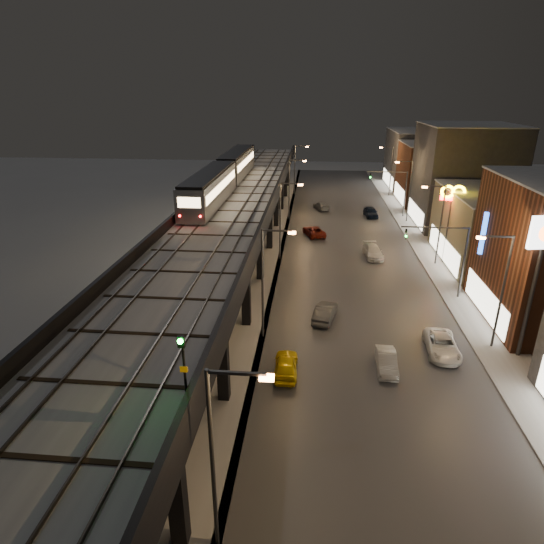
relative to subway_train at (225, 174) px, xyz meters
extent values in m
plane|color=silver|center=(8.50, -39.61, -8.36)|extent=(220.00, 220.00, 0.00)
cube|color=#46474D|center=(16.00, -4.61, -8.33)|extent=(17.00, 120.00, 0.06)
cube|color=#9FA1A8|center=(26.00, -4.61, -8.29)|extent=(4.00, 120.00, 0.14)
cube|color=#9FA1A8|center=(2.50, -4.61, -8.33)|extent=(11.00, 120.00, 0.06)
cube|color=black|center=(2.50, -7.61, -2.56)|extent=(9.00, 100.00, 1.00)
cube|color=black|center=(-1.20, -44.61, -5.71)|extent=(0.70, 0.70, 5.30)
cube|color=black|center=(6.20, -44.61, -5.71)|extent=(0.70, 0.70, 5.30)
cube|color=black|center=(2.50, -44.61, -3.21)|extent=(8.00, 0.60, 0.50)
cube|color=black|center=(-1.20, -34.61, -5.71)|extent=(0.70, 0.70, 5.30)
cube|color=black|center=(6.20, -34.61, -5.71)|extent=(0.70, 0.70, 5.30)
cube|color=black|center=(2.50, -34.61, -3.21)|extent=(8.00, 0.60, 0.50)
cube|color=black|center=(-1.20, -24.61, -5.71)|extent=(0.70, 0.70, 5.30)
cube|color=black|center=(6.20, -24.61, -5.71)|extent=(0.70, 0.70, 5.30)
cube|color=black|center=(2.50, -24.61, -3.21)|extent=(8.00, 0.60, 0.50)
cube|color=black|center=(-1.20, -14.61, -5.71)|extent=(0.70, 0.70, 5.30)
cube|color=black|center=(6.20, -14.61, -5.71)|extent=(0.70, 0.70, 5.30)
cube|color=black|center=(2.50, -14.61, -3.21)|extent=(8.00, 0.60, 0.50)
cube|color=black|center=(-1.20, -4.61, -5.71)|extent=(0.70, 0.70, 5.30)
cube|color=black|center=(6.20, -4.61, -5.71)|extent=(0.70, 0.70, 5.30)
cube|color=black|center=(2.50, -4.61, -3.21)|extent=(8.00, 0.60, 0.50)
cube|color=black|center=(-1.20, 5.39, -5.71)|extent=(0.70, 0.70, 5.30)
cube|color=black|center=(6.20, 5.39, -5.71)|extent=(0.70, 0.70, 5.30)
cube|color=black|center=(2.50, 5.39, -3.21)|extent=(8.00, 0.60, 0.50)
cube|color=black|center=(-1.20, 15.39, -5.71)|extent=(0.70, 0.70, 5.30)
cube|color=black|center=(6.20, 15.39, -5.71)|extent=(0.70, 0.70, 5.30)
cube|color=black|center=(2.50, 15.39, -3.21)|extent=(8.00, 0.60, 0.50)
cube|color=black|center=(-1.20, 25.39, -5.71)|extent=(0.70, 0.70, 5.30)
cube|color=black|center=(6.20, 25.39, -5.71)|extent=(0.70, 0.70, 5.30)
cube|color=black|center=(2.50, 25.39, -3.21)|extent=(8.00, 0.60, 0.50)
cube|color=black|center=(-1.20, 35.39, -5.71)|extent=(0.70, 0.70, 5.30)
cube|color=black|center=(6.20, 35.39, -5.71)|extent=(0.70, 0.70, 5.30)
cube|color=black|center=(2.50, 35.39, -3.21)|extent=(8.00, 0.60, 0.50)
cube|color=#B2B7C1|center=(2.50, -7.61, -1.98)|extent=(8.40, 100.00, 0.16)
cube|color=#332D28|center=(-0.72, -7.61, -1.82)|extent=(0.08, 98.00, 0.16)
cube|color=#332D28|center=(0.72, -7.61, -1.82)|extent=(0.08, 98.00, 0.16)
cube|color=#332D28|center=(3.78, -7.61, -1.82)|extent=(0.08, 98.00, 0.16)
cube|color=#332D28|center=(5.22, -7.61, -1.82)|extent=(0.08, 98.00, 0.16)
cube|color=black|center=(2.50, -37.61, -1.87)|extent=(7.80, 0.24, 0.06)
cube|color=black|center=(2.50, -21.61, -1.87)|extent=(7.80, 0.24, 0.06)
cube|color=black|center=(2.50, -5.61, -1.87)|extent=(7.80, 0.24, 0.06)
cube|color=black|center=(2.50, 10.39, -1.87)|extent=(7.80, 0.24, 0.06)
cube|color=black|center=(2.50, 26.39, -1.87)|extent=(7.80, 0.24, 0.06)
cube|color=black|center=(6.85, -7.61, -1.51)|extent=(0.30, 100.00, 1.10)
cube|color=black|center=(-1.85, -7.61, -1.51)|extent=(0.30, 100.00, 1.10)
cube|color=white|center=(26.45, -21.61, -6.76)|extent=(0.10, 9.60, 2.40)
cube|color=#766E54|center=(32.50, -7.61, -4.36)|extent=(12.00, 15.00, 8.00)
cube|color=white|center=(26.45, -7.61, -6.76)|extent=(0.10, 12.00, 2.40)
cube|color=#B2B7C1|center=(32.50, -7.61, -0.28)|extent=(12.20, 15.20, 0.16)
cube|color=#353439|center=(32.50, 8.39, -1.36)|extent=(12.00, 13.00, 14.00)
cube|color=white|center=(26.45, 8.39, -6.76)|extent=(0.10, 10.40, 2.40)
cube|color=#B2B7C1|center=(32.50, 8.39, 5.72)|extent=(12.20, 13.20, 0.16)
cube|color=#5F2E1B|center=(32.50, 22.39, -3.36)|extent=(12.00, 12.00, 10.00)
cube|color=white|center=(26.45, 22.39, -6.76)|extent=(0.10, 9.60, 2.40)
cube|color=#B2B7C1|center=(32.50, 22.39, 1.72)|extent=(12.20, 12.20, 0.16)
cube|color=#4B4B4E|center=(32.50, 36.39, -2.86)|extent=(12.00, 16.00, 11.00)
cube|color=white|center=(26.45, 36.39, -6.76)|extent=(0.10, 12.80, 2.40)
cube|color=#B2B7C1|center=(32.50, 36.39, 2.72)|extent=(12.20, 16.20, 0.16)
cylinder|color=#38383A|center=(7.80, -44.61, -3.86)|extent=(0.18, 0.18, 9.00)
cube|color=#38383A|center=(8.90, -44.61, 0.54)|extent=(2.20, 0.12, 0.12)
cube|color=#FF8F46|center=(10.00, -44.61, 0.42)|extent=(0.55, 0.28, 0.18)
cylinder|color=#38383A|center=(7.80, -26.61, -3.86)|extent=(0.18, 0.18, 9.00)
cube|color=#38383A|center=(8.90, -26.61, 0.54)|extent=(2.20, 0.12, 0.12)
cube|color=#FF8F46|center=(10.00, -26.61, 0.42)|extent=(0.55, 0.28, 0.18)
cylinder|color=#38383A|center=(25.50, -26.61, -3.86)|extent=(0.18, 0.18, 9.00)
cube|color=#38383A|center=(24.40, -26.61, 0.54)|extent=(2.20, 0.12, 0.12)
cube|color=#FF8F46|center=(23.30, -26.61, 0.42)|extent=(0.55, 0.28, 0.18)
cylinder|color=#38383A|center=(7.80, -8.61, -3.86)|extent=(0.18, 0.18, 9.00)
cube|color=#38383A|center=(8.90, -8.61, 0.54)|extent=(2.20, 0.12, 0.12)
cube|color=#FF8F46|center=(10.00, -8.61, 0.42)|extent=(0.55, 0.28, 0.18)
cylinder|color=#38383A|center=(25.50, -8.61, -3.86)|extent=(0.18, 0.18, 9.00)
cube|color=#38383A|center=(24.40, -8.61, 0.54)|extent=(2.20, 0.12, 0.12)
cube|color=#FF8F46|center=(23.30, -8.61, 0.42)|extent=(0.55, 0.28, 0.18)
cylinder|color=#38383A|center=(7.80, 9.39, -3.86)|extent=(0.18, 0.18, 9.00)
cube|color=#38383A|center=(8.90, 9.39, 0.54)|extent=(2.20, 0.12, 0.12)
cube|color=#FF8F46|center=(10.00, 9.39, 0.42)|extent=(0.55, 0.28, 0.18)
cylinder|color=#38383A|center=(25.50, 9.39, -3.86)|extent=(0.18, 0.18, 9.00)
cube|color=#38383A|center=(24.40, 9.39, 0.54)|extent=(2.20, 0.12, 0.12)
cube|color=#FF8F46|center=(23.30, 9.39, 0.42)|extent=(0.55, 0.28, 0.18)
cylinder|color=#38383A|center=(7.80, 27.39, -3.86)|extent=(0.18, 0.18, 9.00)
cube|color=#38383A|center=(8.90, 27.39, 0.54)|extent=(2.20, 0.12, 0.12)
cube|color=#FF8F46|center=(10.00, 27.39, 0.42)|extent=(0.55, 0.28, 0.18)
cylinder|color=#38383A|center=(25.50, 27.39, -3.86)|extent=(0.18, 0.18, 9.00)
cube|color=#38383A|center=(24.40, 27.39, 0.54)|extent=(2.20, 0.12, 0.12)
cube|color=#FF8F46|center=(23.30, 27.39, 0.42)|extent=(0.55, 0.28, 0.18)
cylinder|color=#38383A|center=(25.50, -17.61, -4.86)|extent=(0.20, 0.20, 7.00)
cube|color=#38383A|center=(22.50, -17.61, -1.46)|extent=(6.00, 0.12, 0.12)
imported|color=black|center=(20.00, -17.61, -1.96)|extent=(0.20, 0.16, 1.00)
sphere|color=#0CFF26|center=(20.00, -17.76, -2.21)|extent=(0.18, 0.18, 0.18)
cylinder|color=#38383A|center=(25.50, 12.39, -4.86)|extent=(0.20, 0.20, 7.00)
cube|color=#38383A|center=(22.50, 12.39, -1.46)|extent=(6.00, 0.12, 0.12)
imported|color=black|center=(20.00, 12.39, -1.96)|extent=(0.20, 0.16, 1.00)
sphere|color=#0CFF26|center=(20.00, 12.24, -2.21)|extent=(0.18, 0.18, 0.18)
cube|color=gray|center=(0.00, -9.17, -0.11)|extent=(2.87, 17.31, 3.26)
cube|color=black|center=(0.00, -9.17, 1.64)|extent=(2.57, 16.81, 0.25)
cube|color=#FFD292|center=(-1.44, -9.17, 0.33)|extent=(0.05, 15.82, 0.89)
cube|color=#FFD292|center=(1.44, -9.17, 0.33)|extent=(0.05, 15.82, 0.89)
cube|color=gray|center=(0.00, 9.18, -0.11)|extent=(2.87, 17.31, 3.26)
cube|color=black|center=(0.00, 9.18, 1.64)|extent=(2.57, 16.81, 0.25)
cube|color=#FFD292|center=(-1.44, 9.18, 0.33)|extent=(0.05, 15.82, 0.89)
cube|color=#FFD292|center=(1.44, 9.18, 0.33)|extent=(0.05, 15.82, 0.89)
cube|color=#FFD292|center=(0.00, -17.83, 0.38)|extent=(2.18, 0.05, 0.99)
sphere|color=#FF0C0C|center=(-0.99, -17.85, -0.90)|extent=(0.20, 0.20, 0.20)
sphere|color=#FF0C0C|center=(0.99, -17.85, -0.90)|extent=(0.20, 0.20, 0.20)
cylinder|color=black|center=(6.40, -42.84, -0.39)|extent=(0.11, 0.11, 2.71)
cube|color=black|center=(6.40, -42.96, 0.74)|extent=(0.29, 0.16, 0.50)
sphere|color=#0CFF26|center=(6.40, -43.08, 0.83)|extent=(0.23, 0.23, 0.23)
cube|color=#D89F06|center=(6.40, -42.94, -0.57)|extent=(0.32, 0.04, 0.27)
imported|color=#E3BD06|center=(9.96, -31.54, -7.69)|extent=(1.67, 3.99, 1.35)
imported|color=#3B3E42|center=(12.80, -23.27, -7.67)|extent=(2.37, 4.46, 1.40)
imported|color=maroon|center=(11.69, 0.96, -7.71)|extent=(3.56, 5.14, 1.31)
imported|color=gray|center=(12.81, 15.61, -7.74)|extent=(3.02, 4.61, 1.24)
imported|color=#A8A9AD|center=(16.99, -30.41, -7.75)|extent=(1.42, 3.79, 1.24)
imported|color=white|center=(21.42, -27.85, -7.70)|extent=(2.44, 4.86, 1.32)
imported|color=white|center=(18.69, -6.91, -7.69)|extent=(2.33, 4.79, 1.34)
imported|color=black|center=(20.44, 11.70, -7.60)|extent=(2.18, 4.60, 1.52)
cylinder|color=#38383A|center=(26.50, -7.98, -4.76)|extent=(0.24, 0.24, 7.20)
cube|color=#FF0C0C|center=(26.50, -7.98, -0.89)|extent=(2.52, 0.25, 0.45)
torus|color=#E4B300|center=(25.91, -7.98, -0.17)|extent=(1.48, 0.64, 1.46)
torus|color=#E4B300|center=(27.09, -7.98, -0.17)|extent=(1.48, 0.64, 1.46)
cylinder|color=#38383A|center=(27.00, -27.72, -3.65)|extent=(0.28, 0.28, 9.43)
cylinder|color=#38383A|center=(27.00, -18.88, -5.75)|extent=(0.28, 0.28, 5.22)
cube|color=blue|center=(27.00, -18.88, -1.58)|extent=(1.67, 0.35, 3.76)
camera|label=1|loc=(11.46, -58.32, 10.07)|focal=30.00mm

